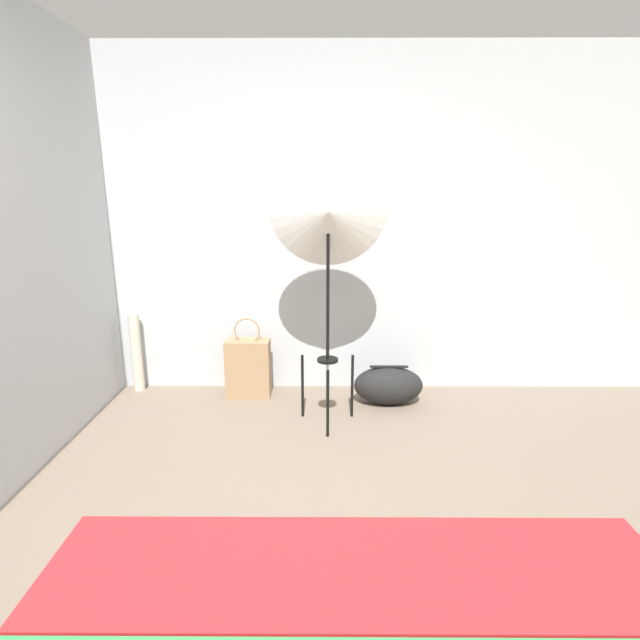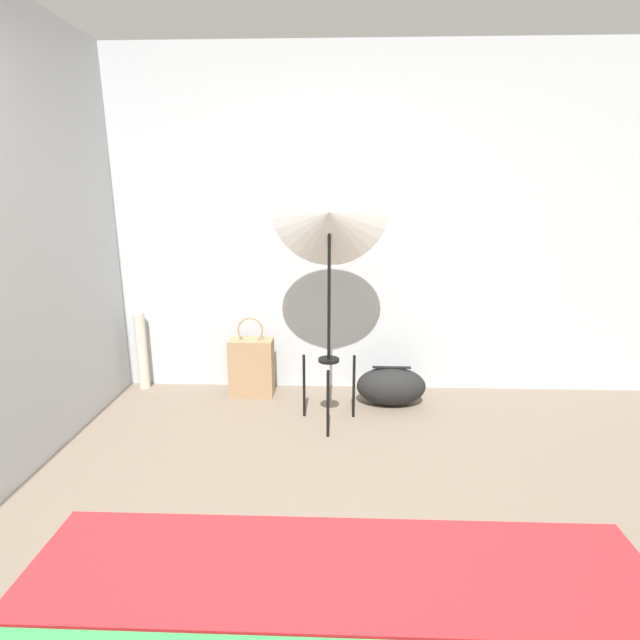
{
  "view_description": "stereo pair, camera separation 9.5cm",
  "coord_description": "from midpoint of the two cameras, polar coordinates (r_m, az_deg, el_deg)",
  "views": [
    {
      "loc": [
        0.07,
        -1.38,
        1.56
      ],
      "look_at": [
        0.06,
        1.57,
        0.8
      ],
      "focal_mm": 28.0,
      "sensor_mm": 36.0,
      "label": 1
    },
    {
      "loc": [
        0.17,
        -1.37,
        1.56
      ],
      "look_at": [
        0.06,
        1.57,
        0.8
      ],
      "focal_mm": 28.0,
      "sensor_mm": 36.0,
      "label": 2
    }
  ],
  "objects": [
    {
      "name": "photo_umbrella",
      "position": [
        3.19,
        1.96,
        12.38
      ],
      "size": [
        0.78,
        0.37,
        1.86
      ],
      "color": "black",
      "rests_on": "ground_plane"
    },
    {
      "name": "paper_roll",
      "position": [
        4.26,
        -19.07,
        -3.36
      ],
      "size": [
        0.08,
        0.08,
        0.63
      ],
      "color": "beige",
      "rests_on": "ground_plane"
    },
    {
      "name": "tote_bag",
      "position": [
        3.94,
        -7.14,
        -5.34
      ],
      "size": [
        0.34,
        0.18,
        0.63
      ],
      "color": "#9E7A56",
      "rests_on": "ground_plane"
    },
    {
      "name": "wall_back",
      "position": [
        3.89,
        0.39,
        10.63
      ],
      "size": [
        8.0,
        0.05,
        2.6
      ],
      "color": "#B7BCC1",
      "rests_on": "ground_plane"
    },
    {
      "name": "duffel_bag",
      "position": [
        3.82,
        8.83,
        -7.48
      ],
      "size": [
        0.52,
        0.29,
        0.3
      ],
      "color": "black",
      "rests_on": "ground_plane"
    }
  ]
}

